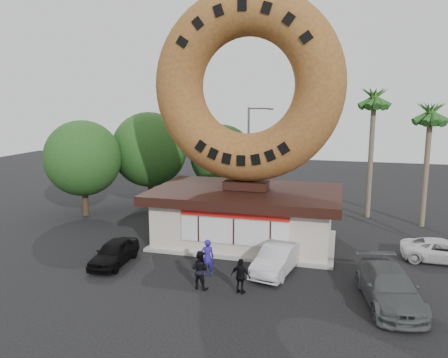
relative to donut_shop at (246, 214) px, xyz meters
The scene contains 16 objects.
ground 6.24m from the donut_shop, 90.00° to the right, with size 90.00×90.00×0.00m, color black.
donut_shop is the anchor object (origin of this frame).
giant_donut 7.60m from the donut_shop, 90.00° to the left, with size 11.13×11.13×2.84m, color olive.
tree_west 12.15m from the donut_shop, 143.55° to the left, with size 6.00×6.00×7.65m.
tree_mid 10.12m from the donut_shop, 113.92° to the left, with size 5.20×5.20×6.63m.
tree_far 13.59m from the donut_shop, 166.94° to the left, with size 5.60×5.60×7.14m.
palm_near 12.83m from the donut_shop, 46.90° to the left, with size 2.60×2.60×9.75m.
palm_far 14.00m from the donut_shop, 30.64° to the left, with size 2.60×2.60×8.75m.
street_lamp 10.54m from the donut_shop, 100.50° to the left, with size 2.11×0.20×8.00m.
person_left 5.71m from the donut_shop, 97.19° to the right, with size 0.68×0.45×1.86m, color navy.
person_center 7.19m from the donut_shop, 94.84° to the right, with size 0.87×0.68×1.80m, color black.
person_right 7.34m from the donut_shop, 79.37° to the right, with size 0.95×0.40×1.62m, color black.
car_black 8.10m from the donut_shop, 137.40° to the right, with size 1.52×3.77×1.29m, color black.
car_silver 5.08m from the donut_shop, 59.02° to the right, with size 1.49×4.26×1.40m, color #BAB9BF.
car_grey 10.09m from the donut_shop, 40.32° to the right, with size 2.11×5.18×1.50m, color #525556.
car_white 11.03m from the donut_shop, ahead, with size 1.98×4.29×1.19m, color silver.
Camera 1 is at (5.43, -19.12, 8.56)m, focal length 35.00 mm.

